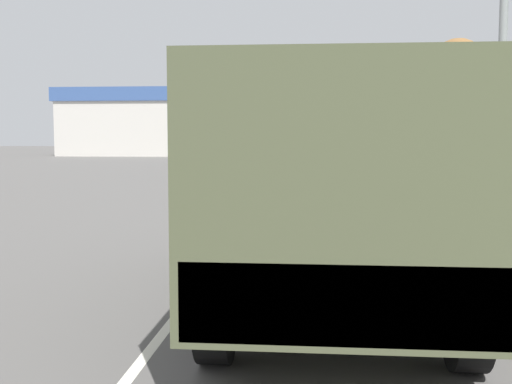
{
  "coord_description": "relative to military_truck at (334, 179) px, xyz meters",
  "views": [
    {
      "loc": [
        1.61,
        5.41,
        2.1
      ],
      "look_at": [
        0.73,
        14.78,
        1.27
      ],
      "focal_mm": 45.0,
      "sensor_mm": 36.0,
      "label": 1
    }
  ],
  "objects": [
    {
      "name": "car_nearest_ahead",
      "position": [
        -0.07,
        13.54,
        -0.8
      ],
      "size": [
        1.94,
        4.04,
        1.72
      ],
      "color": "#B7BABF",
      "rests_on": "ground"
    },
    {
      "name": "building_distant",
      "position": [
        -17.97,
        59.28,
        1.95
      ],
      "size": [
        17.92,
        9.33,
        6.95
      ],
      "color": "beige",
      "rests_on": "ground"
    },
    {
      "name": "car_fourth_ahead",
      "position": [
        -3.83,
        49.74,
        -0.87
      ],
      "size": [
        1.93,
        4.11,
        1.56
      ],
      "color": "maroon",
      "rests_on": "ground"
    },
    {
      "name": "car_farthest_ahead",
      "position": [
        0.07,
        60.4,
        -0.81
      ],
      "size": [
        1.73,
        4.44,
        1.72
      ],
      "color": "black",
      "rests_on": "ground"
    },
    {
      "name": "ground_plane",
      "position": [
        -1.83,
        26.66,
        -1.57
      ],
      "size": [
        180.0,
        180.0,
        0.0
      ],
      "primitive_type": "plane",
      "color": "#565451"
    },
    {
      "name": "lane_centre_stripe",
      "position": [
        -1.83,
        26.66,
        -1.57
      ],
      "size": [
        0.12,
        120.0,
        0.0
      ],
      "color": "silver",
      "rests_on": "ground"
    },
    {
      "name": "military_truck",
      "position": [
        0.0,
        0.0,
        0.0
      ],
      "size": [
        2.55,
        6.94,
        2.73
      ],
      "color": "#545B3D",
      "rests_on": "ground"
    },
    {
      "name": "grass_strip_right",
      "position": [
        7.07,
        26.66,
        -1.56
      ],
      "size": [
        7.0,
        120.0,
        0.02
      ],
      "color": "#4C7538",
      "rests_on": "ground"
    },
    {
      "name": "sidewalk_right",
      "position": [
        2.67,
        26.66,
        -1.51
      ],
      "size": [
        1.8,
        120.0,
        0.12
      ],
      "color": "#9E9B93",
      "rests_on": "ground"
    },
    {
      "name": "car_third_ahead",
      "position": [
        -3.94,
        39.18,
        -0.89
      ],
      "size": [
        1.85,
        4.14,
        1.51
      ],
      "color": "maroon",
      "rests_on": "ground"
    },
    {
      "name": "car_second_ahead",
      "position": [
        -3.7,
        23.45,
        -0.89
      ],
      "size": [
        1.82,
        4.58,
        1.5
      ],
      "color": "#336B3D",
      "rests_on": "ground"
    },
    {
      "name": "tree_far_right",
      "position": [
        6.51,
        23.98,
        3.8
      ],
      "size": [
        2.65,
        2.65,
        6.73
      ],
      "color": "#4C3D2D",
      "rests_on": "grass_strip_right"
    }
  ]
}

